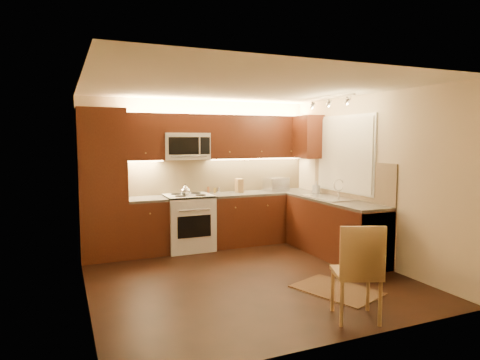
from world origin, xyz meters
name	(u,v)px	position (x,y,z in m)	size (l,w,h in m)	color
floor	(246,277)	(0.00, 0.00, 0.00)	(4.00, 4.00, 0.01)	black
ceiling	(246,87)	(0.00, 0.00, 2.50)	(4.00, 4.00, 0.01)	beige
wall_back	(199,173)	(0.00, 2.00, 1.25)	(4.00, 0.01, 2.50)	beige
wall_front	(339,207)	(0.00, -2.00, 1.25)	(4.00, 0.01, 2.50)	beige
wall_left	(83,192)	(-2.00, 0.00, 1.25)	(0.01, 4.00, 2.50)	beige
wall_right	(368,179)	(2.00, 0.00, 1.25)	(0.01, 4.00, 2.50)	beige
pantry	(102,184)	(-1.65, 1.70, 1.15)	(0.70, 0.60, 2.30)	#3F180D
base_cab_back_left	(147,227)	(-0.99, 1.70, 0.43)	(0.62, 0.60, 0.86)	#3F180D
counter_back_left	(146,199)	(-0.99, 1.70, 0.88)	(0.62, 0.60, 0.04)	#393634
base_cab_back_right	(260,218)	(1.04, 1.70, 0.43)	(1.92, 0.60, 0.86)	#3F180D
counter_back_right	(261,193)	(1.04, 1.70, 0.88)	(1.92, 0.60, 0.04)	#393634
base_cab_right	(334,229)	(1.70, 0.40, 0.43)	(0.60, 2.00, 0.86)	#3F180D
counter_right	(335,201)	(1.70, 0.40, 0.88)	(0.60, 2.00, 0.04)	#393634
dishwasher	(364,239)	(1.70, -0.30, 0.43)	(0.58, 0.60, 0.84)	silver
backsplash_back	(219,175)	(0.35, 1.99, 1.20)	(3.30, 0.02, 0.60)	tan
backsplash_right	(351,180)	(1.99, 0.40, 1.20)	(0.02, 2.00, 0.60)	tan
upper_cab_back_left	(143,137)	(-0.99, 1.82, 1.88)	(0.62, 0.35, 0.75)	#3F180D
upper_cab_back_right	(258,137)	(1.04, 1.82, 1.88)	(1.92, 0.35, 0.75)	#3F180D
upper_cab_bridge	(185,124)	(-0.30, 1.82, 2.09)	(0.76, 0.35, 0.31)	#3F180D
upper_cab_right_corner	(308,137)	(1.82, 1.40, 1.88)	(0.35, 0.50, 0.75)	#3F180D
stove	(189,222)	(-0.30, 1.68, 0.46)	(0.76, 0.65, 0.92)	silver
microwave	(185,146)	(-0.30, 1.81, 1.72)	(0.76, 0.38, 0.44)	silver
window_frame	(345,154)	(1.99, 0.55, 1.60)	(0.03, 1.44, 1.24)	silver
window_blinds	(344,154)	(1.97, 0.55, 1.60)	(0.02, 1.36, 1.16)	silver
sink	(329,193)	(1.70, 0.55, 0.98)	(0.52, 0.86, 0.15)	silver
faucet	(339,188)	(1.88, 0.55, 1.05)	(0.20, 0.04, 0.30)	silver
track_light_bar	(329,98)	(1.55, 0.40, 2.46)	(0.04, 1.20, 0.03)	silver
kettle	(185,190)	(-0.37, 1.61, 1.01)	(0.16, 0.16, 0.19)	silver
toaster_oven	(276,184)	(1.37, 1.74, 1.02)	(0.40, 0.30, 0.24)	silver
knife_block	(239,186)	(0.67, 1.79, 1.02)	(0.11, 0.18, 0.24)	#A8764C
spice_jar_a	(218,190)	(0.33, 1.94, 0.95)	(0.04, 0.04, 0.10)	silver
spice_jar_b	(208,190)	(0.14, 1.94, 0.95)	(0.04, 0.04, 0.10)	brown
spice_jar_c	(219,190)	(0.34, 1.94, 0.94)	(0.04, 0.04, 0.09)	silver
spice_jar_d	(215,191)	(0.22, 1.82, 0.95)	(0.04, 0.04, 0.10)	olive
soap_bottle	(316,187)	(1.85, 1.16, 1.00)	(0.09, 0.10, 0.21)	#B3B2B7
rug	(336,290)	(0.81, -0.90, 0.01)	(0.66, 0.99, 0.01)	black
dining_chair	(356,271)	(0.51, -1.63, 0.50)	(0.44, 0.44, 1.00)	#A8764C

